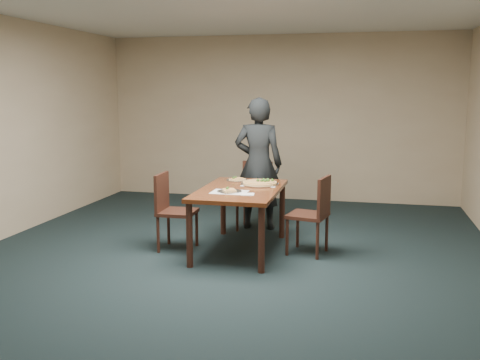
% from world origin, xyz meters
% --- Properties ---
extents(ground, '(8.00, 8.00, 0.00)m').
position_xyz_m(ground, '(0.00, 0.00, 0.00)').
color(ground, black).
rests_on(ground, ground).
extents(room_shell, '(8.00, 8.00, 8.00)m').
position_xyz_m(room_shell, '(0.00, 0.00, 1.74)').
color(room_shell, '#CAAF8C').
rests_on(room_shell, ground).
extents(dining_table, '(0.90, 1.50, 0.75)m').
position_xyz_m(dining_table, '(0.06, 0.81, 0.66)').
color(dining_table, '#4E210F').
rests_on(dining_table, ground).
extents(chair_far, '(0.45, 0.45, 0.91)m').
position_xyz_m(chair_far, '(0.01, 1.92, 0.52)').
color(chair_far, black).
rests_on(chair_far, ground).
extents(chair_left, '(0.43, 0.43, 0.91)m').
position_xyz_m(chair_left, '(-0.76, 0.71, 0.52)').
color(chair_left, black).
rests_on(chair_left, ground).
extents(chair_right, '(0.50, 0.50, 0.91)m').
position_xyz_m(chair_right, '(0.91, 0.89, 0.52)').
color(chair_right, black).
rests_on(chair_right, ground).
extents(diner, '(0.67, 0.46, 1.78)m').
position_xyz_m(diner, '(0.05, 1.91, 0.89)').
color(diner, black).
rests_on(diner, ground).
extents(placemat_main, '(0.42, 0.32, 0.00)m').
position_xyz_m(placemat_main, '(0.23, 1.11, 0.75)').
color(placemat_main, white).
rests_on(placemat_main, dining_table).
extents(placemat_near, '(0.40, 0.30, 0.00)m').
position_xyz_m(placemat_near, '(-0.01, 0.57, 0.75)').
color(placemat_near, white).
rests_on(placemat_near, dining_table).
extents(pizza_pan, '(0.45, 0.45, 0.07)m').
position_xyz_m(pizza_pan, '(0.23, 1.11, 0.77)').
color(pizza_pan, silver).
rests_on(pizza_pan, dining_table).
extents(slice_plate_near, '(0.28, 0.28, 0.06)m').
position_xyz_m(slice_plate_near, '(-0.01, 0.57, 0.76)').
color(slice_plate_near, silver).
rests_on(slice_plate_near, dining_table).
extents(slice_plate_far, '(0.28, 0.28, 0.06)m').
position_xyz_m(slice_plate_far, '(-0.11, 1.34, 0.76)').
color(slice_plate_far, silver).
rests_on(slice_plate_far, dining_table).
extents(napkin, '(0.16, 0.16, 0.01)m').
position_xyz_m(napkin, '(0.22, 0.47, 0.75)').
color(napkin, white).
rests_on(napkin, dining_table).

